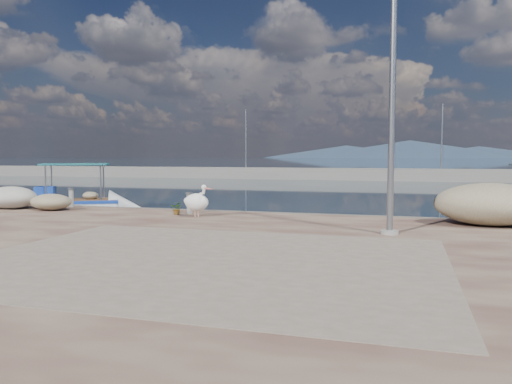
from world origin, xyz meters
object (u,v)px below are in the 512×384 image
object	(u,v)px
lamp_post	(392,103)
pelican	(197,202)
bollard_near	(189,202)
boat_left	(75,207)

from	to	relation	value
lamp_post	pelican	bearing A→B (deg)	162.85
lamp_post	bollard_near	world-z (taller)	lamp_post
lamp_post	bollard_near	bearing A→B (deg)	158.12
pelican	bollard_near	world-z (taller)	pelican
pelican	bollard_near	xyz separation A→B (m)	(-0.65, 0.83, -0.10)
lamp_post	bollard_near	xyz separation A→B (m)	(-6.75, 2.71, -2.90)
boat_left	pelican	distance (m)	8.88
boat_left	bollard_near	bearing A→B (deg)	-53.65
lamp_post	bollard_near	size ratio (longest dim) A/B	9.62
bollard_near	boat_left	bearing A→B (deg)	154.66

